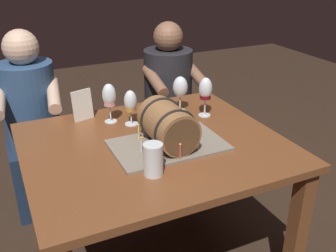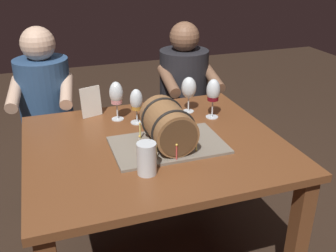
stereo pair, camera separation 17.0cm
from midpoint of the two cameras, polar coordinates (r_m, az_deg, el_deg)
name	(u,v)px [view 2 (the right image)]	position (r m, az deg, el deg)	size (l,w,h in m)	color
dining_table	(155,163)	(1.83, 0.75, -5.55)	(1.16, 0.99, 0.74)	brown
barrel_cake	(168,128)	(1.70, 2.85, -0.36)	(0.50, 0.32, 0.21)	gray
wine_glass_red	(213,92)	(2.01, 9.07, 4.90)	(0.07, 0.07, 0.21)	white
wine_glass_empty	(189,88)	(2.07, 5.44, 5.51)	(0.08, 0.08, 0.20)	white
wine_glass_rose	(116,95)	(1.97, -5.16, 4.54)	(0.07, 0.07, 0.20)	white
wine_glass_amber	(136,102)	(1.93, -2.16, 3.55)	(0.07, 0.07, 0.18)	white
beer_pint	(147,160)	(1.51, 0.07, -5.11)	(0.08, 0.08, 0.13)	white
menu_card	(91,102)	(2.05, -8.93, 3.46)	(0.11, 0.01, 0.16)	silver
person_seated_left	(50,129)	(2.52, -15.17, -0.42)	(0.40, 0.49, 1.16)	#1B2D46
person_seated_right	(183,112)	(2.70, 4.06, 2.00)	(0.37, 0.46, 1.13)	black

